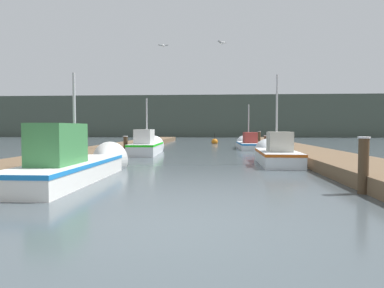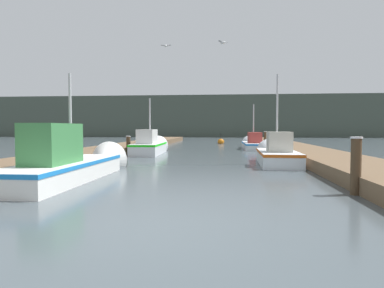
% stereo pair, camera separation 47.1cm
% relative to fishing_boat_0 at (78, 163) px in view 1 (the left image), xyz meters
% --- Properties ---
extents(ground_plane, '(200.00, 200.00, 0.00)m').
position_rel_fishing_boat_0_xyz_m(ground_plane, '(3.23, -4.67, -0.45)').
color(ground_plane, '#424C51').
extents(dock_left, '(2.55, 40.00, 0.40)m').
position_rel_fishing_boat_0_xyz_m(dock_left, '(-2.12, 11.33, -0.25)').
color(dock_left, brown).
rests_on(dock_left, ground_plane).
extents(dock_right, '(2.55, 40.00, 0.40)m').
position_rel_fishing_boat_0_xyz_m(dock_right, '(8.58, 11.33, -0.25)').
color(dock_right, brown).
rests_on(dock_right, ground_plane).
extents(distant_shore_ridge, '(120.00, 16.00, 6.77)m').
position_rel_fishing_boat_0_xyz_m(distant_shore_ridge, '(3.23, 52.87, 2.93)').
color(distant_shore_ridge, '#424C42').
rests_on(distant_shore_ridge, ground_plane).
extents(fishing_boat_0, '(1.49, 6.20, 3.43)m').
position_rel_fishing_boat_0_xyz_m(fishing_boat_0, '(0.00, 0.00, 0.00)').
color(fishing_boat_0, silver).
rests_on(fishing_boat_0, ground_plane).
extents(fishing_boat_1, '(1.56, 5.11, 4.04)m').
position_rel_fishing_boat_0_xyz_m(fishing_boat_1, '(6.49, 5.06, -0.07)').
color(fishing_boat_1, silver).
rests_on(fishing_boat_1, ground_plane).
extents(fishing_boat_2, '(1.60, 5.32, 3.52)m').
position_rel_fishing_boat_0_xyz_m(fishing_boat_2, '(0.06, 9.91, -0.00)').
color(fishing_boat_2, silver).
rests_on(fishing_boat_2, ground_plane).
extents(fishing_boat_3, '(1.50, 5.64, 3.60)m').
position_rel_fishing_boat_0_xyz_m(fishing_boat_3, '(6.32, 15.38, -0.10)').
color(fishing_boat_3, silver).
rests_on(fishing_boat_3, ground_plane).
extents(mooring_piling_0, '(0.26, 0.26, 1.04)m').
position_rel_fishing_boat_0_xyz_m(mooring_piling_0, '(-0.86, 8.48, 0.08)').
color(mooring_piling_0, '#473523').
rests_on(mooring_piling_0, ground_plane).
extents(mooring_piling_1, '(0.24, 0.24, 0.97)m').
position_rel_fishing_boat_0_xyz_m(mooring_piling_1, '(7.35, 13.80, 0.04)').
color(mooring_piling_1, '#473523').
rests_on(mooring_piling_1, ground_plane).
extents(mooring_piling_2, '(0.26, 0.26, 1.28)m').
position_rel_fishing_boat_0_xyz_m(mooring_piling_2, '(7.27, -1.77, 0.20)').
color(mooring_piling_2, '#473523').
rests_on(mooring_piling_2, ground_plane).
extents(mooring_piling_3, '(0.25, 0.25, 1.20)m').
position_rel_fishing_boat_0_xyz_m(mooring_piling_3, '(7.55, 18.72, 0.16)').
color(mooring_piling_3, '#473523').
rests_on(mooring_piling_3, ground_plane).
extents(channel_buoy, '(0.61, 0.61, 1.11)m').
position_rel_fishing_boat_0_xyz_m(channel_buoy, '(3.89, 22.67, -0.28)').
color(channel_buoy, '#BF6513').
rests_on(channel_buoy, ground_plane).
extents(seagull_lead, '(0.45, 0.49, 0.12)m').
position_rel_fishing_boat_0_xyz_m(seagull_lead, '(4.26, 6.11, 4.87)').
color(seagull_lead, white).
extents(seagull_1, '(0.56, 0.30, 0.12)m').
position_rel_fishing_boat_0_xyz_m(seagull_1, '(1.16, 8.82, 5.44)').
color(seagull_1, white).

